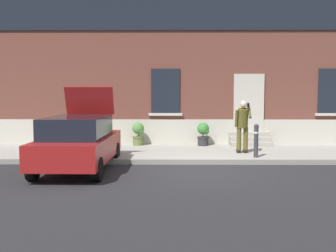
% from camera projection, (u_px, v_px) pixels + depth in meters
% --- Properties ---
extents(ground_plane, '(80.00, 80.00, 0.00)m').
position_uv_depth(ground_plane, '(197.00, 170.00, 11.37)').
color(ground_plane, '#232326').
extents(sidewalk, '(24.00, 3.60, 0.15)m').
position_uv_depth(sidewalk, '(192.00, 153.00, 14.15)').
color(sidewalk, '#99968E').
rests_on(sidewalk, ground).
extents(curb_edge, '(24.00, 0.12, 0.15)m').
position_uv_depth(curb_edge, '(195.00, 162.00, 12.30)').
color(curb_edge, gray).
rests_on(curb_edge, ground).
extents(building_facade, '(24.00, 1.52, 7.50)m').
position_uv_depth(building_facade, '(190.00, 52.00, 16.32)').
color(building_facade, brown).
rests_on(building_facade, ground).
extents(entrance_stoop, '(1.53, 0.96, 0.48)m').
position_uv_depth(entrance_stoop, '(250.00, 140.00, 15.53)').
color(entrance_stoop, '#9E998E').
rests_on(entrance_stoop, sidewalk).
extents(hatchback_car_red, '(1.85, 4.09, 2.34)m').
position_uv_depth(hatchback_car_red, '(78.00, 142.00, 11.32)').
color(hatchback_car_red, maroon).
rests_on(hatchback_car_red, ground).
extents(bollard_near_person, '(0.15, 0.15, 1.04)m').
position_uv_depth(bollard_near_person, '(256.00, 139.00, 12.63)').
color(bollard_near_person, '#333338').
rests_on(bollard_near_person, sidewalk).
extents(person_on_phone, '(0.51, 0.52, 1.74)m').
position_uv_depth(person_on_phone, '(243.00, 123.00, 13.47)').
color(person_on_phone, '#514C1E').
rests_on(person_on_phone, sidewalk).
extents(planter_terracotta, '(0.44, 0.44, 0.86)m').
position_uv_depth(planter_terracotta, '(72.00, 134.00, 15.28)').
color(planter_terracotta, '#B25B38').
rests_on(planter_terracotta, sidewalk).
extents(planter_olive, '(0.44, 0.44, 0.86)m').
position_uv_depth(planter_olive, '(138.00, 133.00, 15.49)').
color(planter_olive, '#606B38').
rests_on(planter_olive, sidewalk).
extents(planter_charcoal, '(0.44, 0.44, 0.86)m').
position_uv_depth(planter_charcoal, '(203.00, 134.00, 15.39)').
color(planter_charcoal, '#2D2D30').
rests_on(planter_charcoal, sidewalk).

